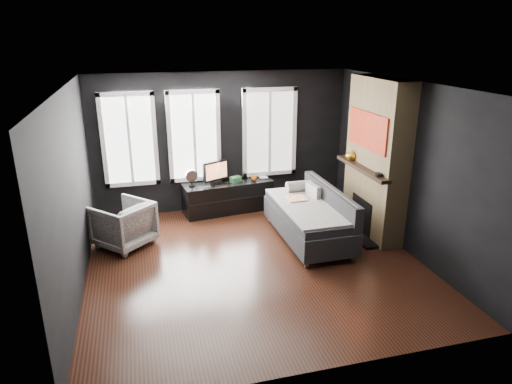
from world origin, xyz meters
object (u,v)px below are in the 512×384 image
object	(u,v)px
monitor	(216,171)
media_console	(228,197)
sofa	(308,214)
mug	(254,178)
book	(259,173)
armchair	(123,222)
mantel_vase	(351,155)

from	to	relation	value
monitor	media_console	bearing A→B (deg)	-23.82
sofa	mug	world-z (taller)	sofa
media_console	mug	xyz separation A→B (m)	(0.52, -0.02, 0.36)
sofa	monitor	world-z (taller)	monitor
sofa	book	bearing A→B (deg)	101.55
sofa	armchair	world-z (taller)	sofa
mug	monitor	bearing A→B (deg)	179.27
media_console	mantel_vase	world-z (taller)	mantel_vase
armchair	media_console	size ratio (longest dim) A/B	0.48
armchair	monitor	size ratio (longest dim) A/B	1.46
monitor	mug	size ratio (longest dim) A/B	4.99
sofa	mug	xyz separation A→B (m)	(-0.54, 1.62, 0.21)
mug	book	size ratio (longest dim) A/B	0.53
monitor	mug	bearing A→B (deg)	-26.99
mug	mantel_vase	world-z (taller)	mantel_vase
armchair	book	xyz separation A→B (m)	(2.67, 1.22, 0.29)
book	armchair	bearing A→B (deg)	-155.45
sofa	monitor	size ratio (longest dim) A/B	3.69
armchair	monitor	world-z (taller)	monitor
monitor	mantel_vase	distance (m)	2.58
sofa	mantel_vase	xyz separation A→B (m)	(0.95, 0.45, 0.87)
sofa	armchair	distance (m)	3.10
sofa	armchair	size ratio (longest dim) A/B	2.52
media_console	sofa	bearing A→B (deg)	-64.81
monitor	sofa	bearing A→B (deg)	-77.82
book	mantel_vase	bearing A→B (deg)	-44.66
media_console	armchair	bearing A→B (deg)	-158.97
armchair	mantel_vase	xyz separation A→B (m)	(4.00, -0.10, 0.91)
book	mantel_vase	distance (m)	1.97
sofa	mug	distance (m)	1.72
mug	book	world-z (taller)	book
armchair	mug	distance (m)	2.74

